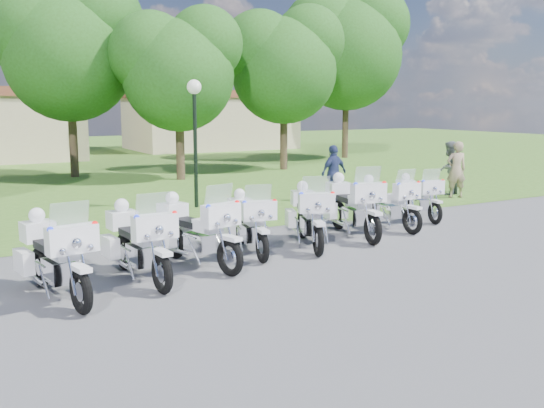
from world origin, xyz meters
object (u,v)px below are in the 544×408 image
motorcycle_5 (352,205)px  motorcycle_6 (386,202)px  motorcycle_1 (138,241)px  bystander_b (449,168)px  motorcycle_7 (418,197)px  motorcycle_2 (196,230)px  motorcycle_4 (309,215)px  bystander_c (334,173)px  bystander_a (456,170)px  motorcycle_0 (55,255)px  motorcycle_3 (249,222)px  lamp_post (195,111)px

motorcycle_5 → motorcycle_6: size_ratio=1.10×
motorcycle_1 → bystander_b: size_ratio=1.34×
motorcycle_6 → motorcycle_7: motorcycle_6 is taller
bystander_b → motorcycle_2: bearing=-2.8°
motorcycle_6 → bystander_b: bearing=-149.3°
motorcycle_1 → motorcycle_6: (7.03, 1.46, -0.04)m
motorcycle_4 → bystander_c: bystander_c is taller
bystander_a → bystander_c: (-4.05, 1.47, -0.04)m
motorcycle_1 → motorcycle_7: size_ratio=1.17×
motorcycle_6 → motorcycle_7: (1.61, 0.57, -0.05)m
motorcycle_0 → motorcycle_3: 4.39m
motorcycle_6 → bystander_b: (5.68, 3.40, 0.28)m
lamp_post → bystander_a: size_ratio=2.03×
motorcycle_5 → bystander_c: (2.68, 4.59, 0.18)m
motorcycle_0 → motorcycle_7: motorcycle_0 is taller
motorcycle_0 → motorcycle_2: (2.80, 0.76, -0.00)m
motorcycle_0 → motorcycle_5: (7.18, 1.48, 0.03)m
motorcycle_0 → bystander_a: bearing=-171.4°
motorcycle_5 → motorcycle_6: motorcycle_5 is taller
motorcycle_1 → motorcycle_3: size_ratio=1.09×
motorcycle_3 → lamp_post: size_ratio=0.59×
motorcycle_1 → motorcycle_4: 4.25m
motorcycle_2 → motorcycle_3: bearing=-175.7°
motorcycle_2 → motorcycle_6: size_ratio=1.05×
bystander_c → lamp_post: bearing=-24.6°
motorcycle_0 → motorcycle_5: size_ratio=0.97×
motorcycle_0 → lamp_post: 9.24m
motorcycle_4 → motorcycle_2: bearing=28.7°
motorcycle_5 → bystander_b: (7.04, 3.75, 0.20)m
motorcycle_7 → motorcycle_0: bearing=25.2°
motorcycle_7 → motorcycle_1: bearing=25.2°
motorcycle_7 → bystander_c: bystander_c is taller
motorcycle_0 → motorcycle_4: 5.81m
motorcycle_1 → motorcycle_5: motorcycle_5 is taller
motorcycle_6 → bystander_a: bystander_a is taller
lamp_post → bystander_c: bearing=-13.4°
motorcycle_7 → bystander_a: bystander_a is taller
motorcycle_3 → lamp_post: (1.21, 5.91, 2.31)m
motorcycle_7 → motorcycle_4: bearing=28.0°
motorcycle_1 → motorcycle_2: size_ratio=1.01×
motorcycle_5 → motorcycle_0: bearing=23.1°
motorcycle_6 → motorcycle_7: 1.71m
motorcycle_2 → lamp_post: (2.63, 6.37, 2.26)m
motorcycle_2 → motorcycle_4: size_ratio=1.05×
motorcycle_1 → bystander_c: 10.12m
motorcycle_1 → motorcycle_6: size_ratio=1.07×
motorcycle_1 → motorcycle_3: (2.71, 0.86, -0.05)m
motorcycle_5 → motorcycle_6: 1.41m
motorcycle_5 → bystander_b: 7.97m
motorcycle_1 → bystander_a: size_ratio=1.32×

